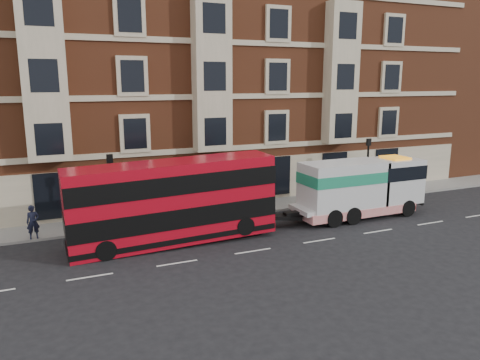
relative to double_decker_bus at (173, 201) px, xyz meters
name	(u,v)px	position (x,y,z in m)	size (l,w,h in m)	color
ground	(253,251)	(3.35, -2.85, -2.34)	(120.00, 120.00, 0.00)	black
sidewalk	(204,213)	(3.35, 4.65, -2.27)	(90.00, 3.00, 0.15)	slate
victorian_terrace	(176,60)	(3.85, 12.15, 7.72)	(45.00, 12.00, 20.40)	brown
lamp_post_west	(111,186)	(-2.65, 3.35, 0.33)	(0.35, 0.15, 4.35)	black
lamp_post_east	(367,164)	(15.35, 3.35, 0.33)	(0.35, 0.15, 4.35)	black
double_decker_bus	(173,201)	(0.00, 0.00, 0.00)	(10.92, 2.51, 4.42)	#AF0919
tow_truck	(359,188)	(12.06, 0.00, -0.41)	(8.74, 2.58, 3.64)	silver
pedestrian	(33,222)	(-6.87, 3.30, -1.27)	(0.67, 0.44, 1.85)	black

